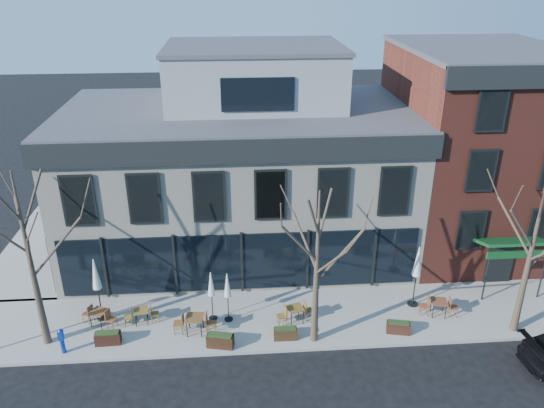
{
  "coord_description": "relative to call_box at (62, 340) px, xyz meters",
  "views": [
    {
      "loc": [
        -0.23,
        -22.24,
        15.08
      ],
      "look_at": [
        1.63,
        2.0,
        3.99
      ],
      "focal_mm": 35.0,
      "sensor_mm": 36.0,
      "label": 1
    }
  ],
  "objects": [
    {
      "name": "call_box",
      "position": [
        0.0,
        0.0,
        0.0
      ],
      "size": [
        0.24,
        0.24,
        1.23
      ],
      "color": "#0B2C9A",
      "rests_on": "sidewalk_front"
    },
    {
      "name": "tree_corner",
      "position": [
        -0.88,
        0.75,
        3.45
      ],
      "size": [
        3.93,
        3.98,
        7.92
      ],
      "color": "#382B21",
      "rests_on": "sidewalk_front"
    },
    {
      "name": "cafe_set_2",
      "position": [
        5.44,
        0.91,
        -0.13
      ],
      "size": [
        1.96,
        0.84,
        1.02
      ],
      "color": "brown",
      "rests_on": "sidewalk_front"
    },
    {
      "name": "sidewalk_side",
      "position": [
        -3.64,
        9.95,
        -0.72
      ],
      "size": [
        4.5,
        12.0,
        0.15
      ],
      "primitive_type": "cube",
      "color": "gray",
      "rests_on": "ground"
    },
    {
      "name": "umbrella_2",
      "position": [
        6.91,
        1.72,
        1.09
      ],
      "size": [
        0.39,
        0.39,
        2.47
      ],
      "color": "black",
      "rests_on": "sidewalk_front"
    },
    {
      "name": "cafe_set_5",
      "position": [
        16.61,
        1.37,
        -0.17
      ],
      "size": [
        1.82,
        0.82,
        0.94
      ],
      "color": "brown",
      "rests_on": "sidewalk_front"
    },
    {
      "name": "sidewalk_front",
      "position": [
        10.86,
        1.8,
        -0.72
      ],
      "size": [
        33.5,
        4.7,
        0.15
      ],
      "primitive_type": "cube",
      "color": "gray",
      "rests_on": "ground"
    },
    {
      "name": "umbrella_1",
      "position": [
        6.19,
        1.86,
        1.1
      ],
      "size": [
        0.4,
        0.4,
        2.49
      ],
      "color": "black",
      "rests_on": "sidewalk_front"
    },
    {
      "name": "tree_right",
      "position": [
        19.62,
        0.05,
        3.22
      ],
      "size": [
        3.72,
        3.77,
        7.48
      ],
      "color": "#382B21",
      "rests_on": "sidewalk_front"
    },
    {
      "name": "cafe_set_0",
      "position": [
        1.12,
        1.8,
        -0.18
      ],
      "size": [
        1.74,
        1.11,
        0.91
      ],
      "color": "brown",
      "rests_on": "sidewalk_front"
    },
    {
      "name": "umbrella_4",
      "position": [
        15.7,
        2.24,
        1.57
      ],
      "size": [
        0.5,
        0.5,
        3.15
      ],
      "color": "black",
      "rests_on": "sidewalk_front"
    },
    {
      "name": "planter_0",
      "position": [
        1.75,
        0.45,
        -0.35
      ],
      "size": [
        1.09,
        0.47,
        0.6
      ],
      "color": "black",
      "rests_on": "sidewalk_front"
    },
    {
      "name": "cafe_set_1",
      "position": [
        2.99,
        1.81,
        -0.22
      ],
      "size": [
        1.61,
        0.71,
        0.83
      ],
      "color": "brown",
      "rests_on": "sidewalk_front"
    },
    {
      "name": "tree_mid",
      "position": [
        10.62,
        0.05,
        2.99
      ],
      "size": [
        3.5,
        3.55,
        7.04
      ],
      "color": "#382B21",
      "rests_on": "sidewalk_front"
    },
    {
      "name": "ground",
      "position": [
        7.61,
        3.95,
        -0.8
      ],
      "size": [
        120.0,
        120.0,
        0.0
      ],
      "primitive_type": "plane",
      "color": "black",
      "rests_on": "ground"
    },
    {
      "name": "planter_2",
      "position": [
        9.37,
        0.2,
        -0.37
      ],
      "size": [
        1.01,
        0.41,
        0.56
      ],
      "color": "#332111",
      "rests_on": "sidewalk_front"
    },
    {
      "name": "red_brick_building",
      "position": [
        20.61,
        8.93,
        4.84
      ],
      "size": [
        8.2,
        11.78,
        11.18
      ],
      "color": "maroon",
      "rests_on": "ground"
    },
    {
      "name": "cafe_set_3",
      "position": [
        9.93,
        1.37,
        -0.18
      ],
      "size": [
        1.8,
        0.86,
        0.92
      ],
      "color": "brown",
      "rests_on": "sidewalk_front"
    },
    {
      "name": "planter_1",
      "position": [
        6.56,
        -0.11,
        -0.33
      ],
      "size": [
        1.21,
        0.69,
        0.64
      ],
      "color": "black",
      "rests_on": "sidewalk_front"
    },
    {
      "name": "umbrella_0",
      "position": [
        1.1,
        2.28,
        1.56
      ],
      "size": [
        0.5,
        0.5,
        3.13
      ],
      "color": "black",
      "rests_on": "sidewalk_front"
    },
    {
      "name": "planter_3",
      "position": [
        14.39,
        0.23,
        -0.37
      ],
      "size": [
        1.08,
        0.61,
        0.57
      ],
      "color": "#321910",
      "rests_on": "sidewalk_front"
    },
    {
      "name": "corner_building",
      "position": [
        7.68,
        9.02,
        3.92
      ],
      "size": [
        18.39,
        10.39,
        11.1
      ],
      "color": "beige",
      "rests_on": "ground"
    }
  ]
}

